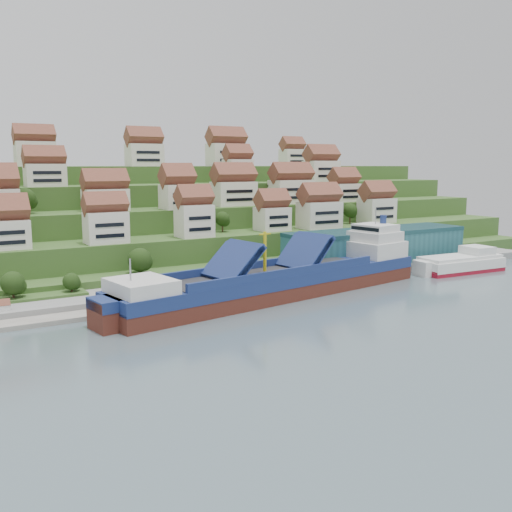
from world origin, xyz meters
TOP-DOWN VIEW (x-y plane):
  - ground at (0.00, 0.00)m, footprint 300.00×300.00m
  - quay at (20.00, 15.00)m, footprint 180.00×14.00m
  - hillside at (0.00, 103.55)m, footprint 260.00×128.00m
  - hillside_village at (2.43, 60.24)m, footprint 156.54×63.45m
  - hillside_trees at (-10.44, 41.17)m, footprint 138.87×61.95m
  - warehouse at (52.00, 17.00)m, footprint 60.00×15.00m
  - flagpole at (18.11, 10.00)m, footprint 1.28×0.16m
  - cargo_ship at (8.51, 0.95)m, footprint 88.19×26.77m
  - second_ship at (70.67, 0.34)m, footprint 27.97×11.87m

SIDE VIEW (x-z plane):
  - ground at x=0.00m, z-range 0.00..0.00m
  - quay at x=20.00m, z-range 0.00..2.20m
  - second_ship at x=70.67m, z-range -1.57..6.37m
  - cargo_ship at x=8.51m, z-range -6.10..13.34m
  - flagpole at x=18.11m, z-range 2.88..10.88m
  - warehouse at x=52.00m, z-range 2.20..12.20m
  - hillside at x=0.00m, z-range -4.84..26.16m
  - hillside_trees at x=-10.44m, z-range 0.05..29.48m
  - hillside_village at x=2.43m, z-range 9.72..38.46m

